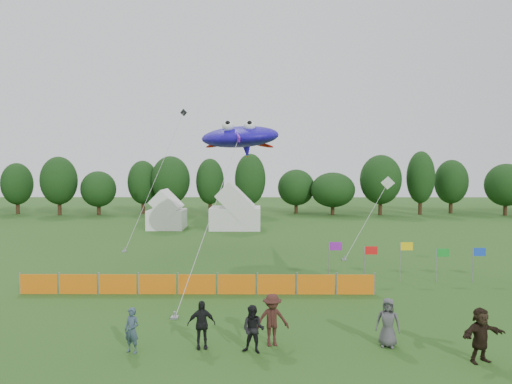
{
  "coord_description": "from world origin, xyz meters",
  "views": [
    {
      "loc": [
        0.13,
        -15.99,
        6.42
      ],
      "look_at": [
        0.0,
        6.0,
        5.2
      ],
      "focal_mm": 32.0,
      "sensor_mm": 36.0,
      "label": 1
    }
  ],
  "objects_px": {
    "barrier_fence": "(197,284)",
    "spectator_b": "(253,329)",
    "spectator_f": "(481,335)",
    "spectator_c": "(272,320)",
    "spectator_a": "(132,330)",
    "spectator_e": "(388,322)",
    "tent_right": "(235,211)",
    "tent_left": "(167,213)",
    "spectator_d": "(201,324)",
    "stingray_kite": "(240,138)"
  },
  "relations": [
    {
      "from": "barrier_fence",
      "to": "spectator_b",
      "type": "relative_size",
      "value": 10.84
    },
    {
      "from": "spectator_e",
      "to": "spectator_d",
      "type": "bearing_deg",
      "value": -160.65
    },
    {
      "from": "spectator_a",
      "to": "spectator_e",
      "type": "bearing_deg",
      "value": 25.82
    },
    {
      "from": "stingray_kite",
      "to": "spectator_e",
      "type": "bearing_deg",
      "value": -71.88
    },
    {
      "from": "barrier_fence",
      "to": "spectator_e",
      "type": "height_order",
      "value": "spectator_e"
    },
    {
      "from": "spectator_d",
      "to": "stingray_kite",
      "type": "height_order",
      "value": "stingray_kite"
    },
    {
      "from": "barrier_fence",
      "to": "spectator_a",
      "type": "height_order",
      "value": "spectator_a"
    },
    {
      "from": "barrier_fence",
      "to": "stingray_kite",
      "type": "distance_m",
      "value": 14.32
    },
    {
      "from": "tent_right",
      "to": "barrier_fence",
      "type": "distance_m",
      "value": 24.23
    },
    {
      "from": "stingray_kite",
      "to": "spectator_b",
      "type": "bearing_deg",
      "value": -86.37
    },
    {
      "from": "tent_right",
      "to": "barrier_fence",
      "type": "bearing_deg",
      "value": -91.7
    },
    {
      "from": "spectator_f",
      "to": "spectator_c",
      "type": "bearing_deg",
      "value": 149.87
    },
    {
      "from": "spectator_e",
      "to": "stingray_kite",
      "type": "height_order",
      "value": "stingray_kite"
    },
    {
      "from": "spectator_a",
      "to": "spectator_e",
      "type": "relative_size",
      "value": 0.9
    },
    {
      "from": "barrier_fence",
      "to": "spectator_c",
      "type": "height_order",
      "value": "spectator_c"
    },
    {
      "from": "spectator_c",
      "to": "spectator_e",
      "type": "height_order",
      "value": "spectator_c"
    },
    {
      "from": "spectator_c",
      "to": "tent_left",
      "type": "bearing_deg",
      "value": 96.5
    },
    {
      "from": "tent_left",
      "to": "barrier_fence",
      "type": "distance_m",
      "value": 25.09
    },
    {
      "from": "spectator_f",
      "to": "stingray_kite",
      "type": "height_order",
      "value": "stingray_kite"
    },
    {
      "from": "tent_left",
      "to": "spectator_c",
      "type": "xyz_separation_m",
      "value": [
        9.99,
        -30.82,
        -0.71
      ]
    },
    {
      "from": "barrier_fence",
      "to": "spectator_b",
      "type": "xyz_separation_m",
      "value": [
        2.94,
        -7.25,
        0.33
      ]
    },
    {
      "from": "spectator_a",
      "to": "spectator_d",
      "type": "relative_size",
      "value": 0.92
    },
    {
      "from": "spectator_b",
      "to": "stingray_kite",
      "type": "height_order",
      "value": "stingray_kite"
    },
    {
      "from": "spectator_a",
      "to": "spectator_d",
      "type": "bearing_deg",
      "value": 31.74
    },
    {
      "from": "stingray_kite",
      "to": "barrier_fence",
      "type": "bearing_deg",
      "value": -98.47
    },
    {
      "from": "spectator_a",
      "to": "spectator_c",
      "type": "relative_size",
      "value": 0.84
    },
    {
      "from": "spectator_b",
      "to": "spectator_c",
      "type": "xyz_separation_m",
      "value": [
        0.67,
        0.66,
        0.11
      ]
    },
    {
      "from": "tent_right",
      "to": "spectator_f",
      "type": "relative_size",
      "value": 2.88
    },
    {
      "from": "tent_right",
      "to": "spectator_c",
      "type": "xyz_separation_m",
      "value": [
        2.89,
        -30.77,
        -0.93
      ]
    },
    {
      "from": "spectator_c",
      "to": "barrier_fence",
      "type": "bearing_deg",
      "value": 107.26
    },
    {
      "from": "spectator_a",
      "to": "stingray_kite",
      "type": "height_order",
      "value": "stingray_kite"
    },
    {
      "from": "spectator_b",
      "to": "tent_right",
      "type": "bearing_deg",
      "value": 108.43
    },
    {
      "from": "barrier_fence",
      "to": "tent_right",
      "type": "bearing_deg",
      "value": 88.3
    },
    {
      "from": "spectator_e",
      "to": "spectator_f",
      "type": "height_order",
      "value": "spectator_f"
    },
    {
      "from": "tent_right",
      "to": "spectator_d",
      "type": "xyz_separation_m",
      "value": [
        0.37,
        -31.03,
        -1.01
      ]
    },
    {
      "from": "spectator_c",
      "to": "spectator_d",
      "type": "height_order",
      "value": "spectator_c"
    },
    {
      "from": "spectator_d",
      "to": "stingray_kite",
      "type": "bearing_deg",
      "value": 78.47
    },
    {
      "from": "tent_left",
      "to": "spectator_f",
      "type": "relative_size",
      "value": 2.04
    },
    {
      "from": "spectator_d",
      "to": "stingray_kite",
      "type": "distance_m",
      "value": 20.08
    },
    {
      "from": "spectator_d",
      "to": "spectator_f",
      "type": "relative_size",
      "value": 0.94
    },
    {
      "from": "spectator_a",
      "to": "barrier_fence",
      "type": "bearing_deg",
      "value": 102.21
    },
    {
      "from": "spectator_b",
      "to": "stingray_kite",
      "type": "relative_size",
      "value": 0.07
    },
    {
      "from": "tent_left",
      "to": "spectator_d",
      "type": "bearing_deg",
      "value": -76.48
    },
    {
      "from": "barrier_fence",
      "to": "spectator_e",
      "type": "bearing_deg",
      "value": -40.69
    },
    {
      "from": "spectator_b",
      "to": "spectator_f",
      "type": "relative_size",
      "value": 0.91
    },
    {
      "from": "spectator_f",
      "to": "tent_left",
      "type": "bearing_deg",
      "value": 98.74
    },
    {
      "from": "tent_right",
      "to": "spectator_e",
      "type": "relative_size",
      "value": 3.0
    },
    {
      "from": "spectator_a",
      "to": "spectator_f",
      "type": "distance_m",
      "value": 11.69
    },
    {
      "from": "tent_right",
      "to": "barrier_fence",
      "type": "relative_size",
      "value": 0.29
    },
    {
      "from": "spectator_f",
      "to": "spectator_b",
      "type": "bearing_deg",
      "value": 155.85
    }
  ]
}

